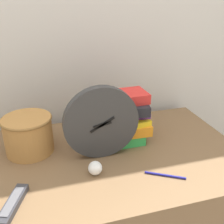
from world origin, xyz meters
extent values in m
cube|color=beige|center=(0.00, 0.73, 1.20)|extent=(6.00, 0.04, 2.40)
cylinder|color=#333333|center=(0.06, 0.33, 0.90)|extent=(0.29, 0.03, 0.29)
cylinder|color=white|center=(0.06, 0.32, 0.90)|extent=(0.25, 0.01, 0.25)
cube|color=black|center=(0.06, 0.31, 0.90)|extent=(0.07, 0.01, 0.03)
cube|color=black|center=(0.06, 0.31, 0.90)|extent=(0.10, 0.01, 0.06)
cylinder|color=black|center=(0.06, 0.31, 0.90)|extent=(0.01, 0.00, 0.01)
cube|color=green|center=(0.16, 0.43, 0.77)|extent=(0.19, 0.16, 0.04)
cube|color=orange|center=(0.17, 0.43, 0.82)|extent=(0.23, 0.17, 0.04)
cube|color=yellow|center=(0.17, 0.42, 0.85)|extent=(0.21, 0.18, 0.02)
cube|color=#7A3899|center=(0.18, 0.45, 0.87)|extent=(0.23, 0.15, 0.02)
cube|color=#232328|center=(0.17, 0.44, 0.90)|extent=(0.24, 0.19, 0.04)
cube|color=red|center=(0.18, 0.43, 0.94)|extent=(0.21, 0.13, 0.04)
cylinder|color=#B27A3D|center=(-0.21, 0.44, 0.83)|extent=(0.19, 0.19, 0.15)
torus|color=olive|center=(-0.21, 0.44, 0.90)|extent=(0.20, 0.20, 0.01)
cube|color=#333338|center=(-0.26, 0.14, 0.76)|extent=(0.09, 0.16, 0.02)
cube|color=#59595E|center=(-0.26, 0.14, 0.77)|extent=(0.07, 0.12, 0.00)
sphere|color=white|center=(0.01, 0.22, 0.78)|extent=(0.05, 0.05, 0.05)
cylinder|color=navy|center=(0.24, 0.14, 0.76)|extent=(0.13, 0.08, 0.01)
camera|label=1|loc=(-0.14, -0.52, 1.34)|focal=42.00mm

